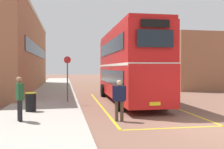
{
  "coord_description": "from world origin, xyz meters",
  "views": [
    {
      "loc": [
        -5.34,
        -8.18,
        2.25
      ],
      "look_at": [
        -1.5,
        11.87,
        1.73
      ],
      "focal_mm": 39.92,
      "sensor_mm": 36.0,
      "label": 1
    }
  ],
  "objects": [
    {
      "name": "litter_bin",
      "position": [
        -6.97,
        4.48,
        0.6
      ],
      "size": [
        0.54,
        0.54,
        0.92
      ],
      "color": "black",
      "rests_on": "sidewalk_left"
    },
    {
      "name": "single_deck_bus",
      "position": [
        2.21,
        23.07,
        1.64
      ],
      "size": [
        3.32,
        10.12,
        3.02
      ],
      "color": "black",
      "rests_on": "ground"
    },
    {
      "name": "ground_plane",
      "position": [
        0.0,
        14.4,
        0.0
      ],
      "size": [
        135.6,
        135.6,
        0.0
      ],
      "primitive_type": "plane",
      "color": "brown"
    },
    {
      "name": "depot_building_right",
      "position": [
        9.95,
        19.87,
        2.94
      ],
      "size": [
        8.97,
        12.35,
        5.88
      ],
      "color": "#9E6647",
      "rests_on": "ground"
    },
    {
      "name": "pedestrian_waiting_near",
      "position": [
        -7.09,
        2.17,
        1.18
      ],
      "size": [
        0.4,
        0.55,
        1.77
      ],
      "color": "black",
      "rests_on": "sidewalk_left"
    },
    {
      "name": "brick_building_left",
      "position": [
        -11.49,
        19.01,
        3.87
      ],
      "size": [
        6.91,
        22.99,
        7.74
      ],
      "color": "#9E6647",
      "rests_on": "ground"
    },
    {
      "name": "pedestrian_boarding",
      "position": [
        -3.07,
        2.08,
        1.02
      ],
      "size": [
        0.57,
        0.36,
        1.76
      ],
      "color": "#473828",
      "rests_on": "ground"
    },
    {
      "name": "bus_stop_sign",
      "position": [
        -5.16,
        7.59,
        1.84
      ],
      "size": [
        0.43,
        0.15,
        2.85
      ],
      "color": "#4C4C51",
      "rests_on": "sidewalk_left"
    },
    {
      "name": "bay_marking_yellow",
      "position": [
        -1.19,
        5.92,
        0.0
      ],
      "size": [
        4.48,
        12.79,
        0.01
      ],
      "color": "gold",
      "rests_on": "ground"
    },
    {
      "name": "double_decker_bus",
      "position": [
        -1.17,
        7.89,
        2.51
      ],
      "size": [
        3.01,
        10.75,
        4.75
      ],
      "color": "black",
      "rests_on": "ground"
    },
    {
      "name": "sidewalk_left",
      "position": [
        -6.5,
        16.8,
        0.07
      ],
      "size": [
        4.0,
        57.6,
        0.14
      ],
      "primitive_type": "cube",
      "color": "#A39E93",
      "rests_on": "ground"
    }
  ]
}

